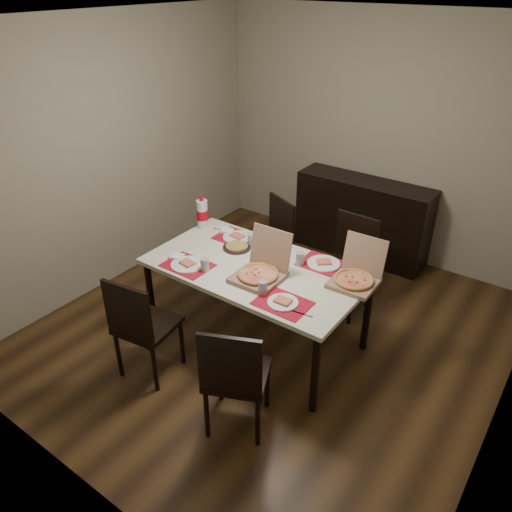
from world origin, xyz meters
name	(u,v)px	position (x,y,z in m)	size (l,w,h in m)	color
ground	(273,332)	(0.00, 0.00, -0.01)	(3.80, 4.00, 0.02)	#482F16
room_walls	(306,133)	(0.00, 0.43, 1.73)	(3.84, 4.02, 2.62)	gray
sideboard	(362,218)	(0.00, 1.78, 0.45)	(1.50, 0.40, 0.90)	black
dining_table	(256,273)	(-0.07, -0.17, 0.68)	(1.80, 1.00, 0.75)	beige
chair_near_left	(141,324)	(-0.52, -1.07, 0.51)	(0.48, 0.48, 0.93)	black
chair_near_right	(235,375)	(0.41, -1.08, 0.51)	(0.56, 0.56, 0.93)	black
chair_far_left	(271,240)	(-0.47, 0.67, 0.51)	(0.55, 0.55, 0.93)	black
chair_far_right	(349,260)	(0.34, 0.76, 0.51)	(0.43, 0.43, 0.93)	black
setting_near_left	(190,264)	(-0.51, -0.48, 0.77)	(0.43, 0.30, 0.11)	#B10B22
setting_near_right	(277,298)	(0.35, -0.48, 0.77)	(0.50, 0.30, 0.11)	#B10B22
setting_far_left	(240,237)	(-0.47, 0.13, 0.77)	(0.52, 0.30, 0.11)	#B10B22
setting_far_right	(318,262)	(0.33, 0.16, 0.77)	(0.47, 0.30, 0.11)	#B10B22
napkin_loose	(252,264)	(-0.11, -0.17, 0.76)	(0.12, 0.11, 0.02)	white
pizza_box_center	(260,271)	(0.06, -0.29, 0.81)	(0.37, 0.41, 0.37)	#8D6B51
pizza_box_right	(356,277)	(0.71, 0.08, 0.81)	(0.35, 0.39, 0.34)	#8D6B51
faina_plate	(237,247)	(-0.39, -0.01, 0.76)	(0.25, 0.25, 0.03)	black
dip_bowl	(277,259)	(0.02, 0.01, 0.76)	(0.11, 0.11, 0.03)	white
soda_bottle	(202,214)	(-0.90, 0.13, 0.89)	(0.11, 0.11, 0.33)	silver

